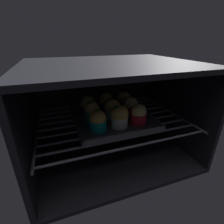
{
  "coord_description": "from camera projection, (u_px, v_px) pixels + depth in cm",
  "views": [
    {
      "loc": [
        -19.23,
        -33.17,
        42.67
      ],
      "look_at": [
        0.0,
        20.76,
        17.42
      ],
      "focal_mm": 26.55,
      "sensor_mm": 36.0,
      "label": 1
    }
  ],
  "objects": [
    {
      "name": "muffin_row1_col1",
      "position": [
        111.0,
        109.0,
        0.62
      ],
      "size": [
        5.98,
        5.98,
        8.06
      ],
      "color": "silver",
      "rests_on": "baking_tray"
    },
    {
      "name": "muffin_row0_col2",
      "position": [
        138.0,
        114.0,
        0.58
      ],
      "size": [
        5.62,
        5.62,
        7.2
      ],
      "color": "red",
      "rests_on": "baking_tray"
    },
    {
      "name": "oven_cavity",
      "position": [
        107.0,
        108.0,
        0.67
      ],
      "size": [
        59.0,
        47.0,
        37.0
      ],
      "color": "black",
      "rests_on": "ground"
    },
    {
      "name": "muffin_row1_col2",
      "position": [
        130.0,
        107.0,
        0.64
      ],
      "size": [
        5.62,
        5.62,
        7.38
      ],
      "color": "red",
      "rests_on": "baking_tray"
    },
    {
      "name": "muffin_row1_col0",
      "position": [
        92.0,
        111.0,
        0.6
      ],
      "size": [
        5.62,
        5.62,
        7.81
      ],
      "color": "#0C8C84",
      "rests_on": "baking_tray"
    },
    {
      "name": "baking_tray",
      "position": [
        112.0,
        118.0,
        0.64
      ],
      "size": [
        28.46,
        28.46,
        2.2
      ],
      "color": "#4C4C51",
      "rests_on": "oven_rack"
    },
    {
      "name": "muffin_row2_col1",
      "position": [
        105.0,
        102.0,
        0.68
      ],
      "size": [
        5.83,
        5.83,
        7.49
      ],
      "color": "#1928B7",
      "rests_on": "baking_tray"
    },
    {
      "name": "muffin_row0_col1",
      "position": [
        120.0,
        116.0,
        0.56
      ],
      "size": [
        5.95,
        5.95,
        7.72
      ],
      "color": "silver",
      "rests_on": "baking_tray"
    },
    {
      "name": "muffin_row2_col2",
      "position": [
        123.0,
        100.0,
        0.7
      ],
      "size": [
        5.98,
        5.98,
        7.59
      ],
      "color": "#7A238C",
      "rests_on": "baking_tray"
    },
    {
      "name": "muffin_row0_col0",
      "position": [
        98.0,
        121.0,
        0.53
      ],
      "size": [
        5.62,
        5.62,
        7.48
      ],
      "color": "#0C8C84",
      "rests_on": "baking_tray"
    },
    {
      "name": "muffin_row2_col0",
      "position": [
        88.0,
        105.0,
        0.66
      ],
      "size": [
        5.94,
        5.94,
        7.81
      ],
      "color": "#7A238C",
      "rests_on": "baking_tray"
    },
    {
      "name": "oven_rack",
      "position": [
        111.0,
        120.0,
        0.65
      ],
      "size": [
        54.8,
        42.0,
        0.8
      ],
      "color": "#51515B",
      "rests_on": "oven_cavity"
    }
  ]
}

